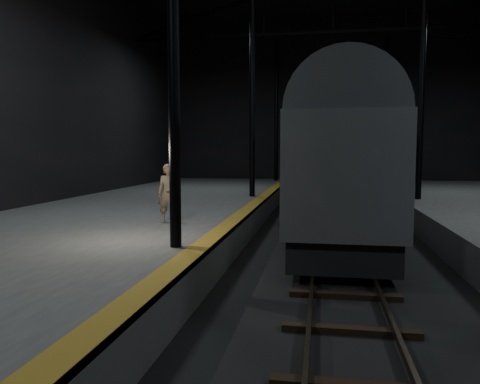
# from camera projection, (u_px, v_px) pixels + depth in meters

# --- Properties ---
(ground) EXTENTS (44.00, 44.00, 0.00)m
(ground) POSITION_uv_depth(u_px,v_px,m) (338.00, 257.00, 14.05)
(ground) COLOR black
(ground) RESTS_ON ground
(platform_left) EXTENTS (9.00, 43.80, 1.00)m
(platform_left) POSITION_uv_depth(u_px,v_px,m) (105.00, 233.00, 15.29)
(platform_left) COLOR #494947
(platform_left) RESTS_ON ground
(tactile_strip) EXTENTS (0.50, 43.80, 0.01)m
(tactile_strip) POSITION_uv_depth(u_px,v_px,m) (232.00, 221.00, 14.52)
(tactile_strip) COLOR #92631A
(tactile_strip) RESTS_ON platform_left
(track) EXTENTS (2.40, 43.00, 0.24)m
(track) POSITION_uv_depth(u_px,v_px,m) (338.00, 255.00, 14.05)
(track) COLOR #3F3328
(track) RESTS_ON ground
(train) EXTENTS (3.06, 20.41, 5.46)m
(train) POSITION_uv_depth(u_px,v_px,m) (334.00, 154.00, 20.43)
(train) COLOR #9FA1A6
(train) RESTS_ON ground
(woman) EXTENTS (0.73, 0.55, 1.80)m
(woman) POSITION_uv_depth(u_px,v_px,m) (168.00, 193.00, 14.19)
(woman) COLOR #8B7155
(woman) RESTS_ON platform_left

